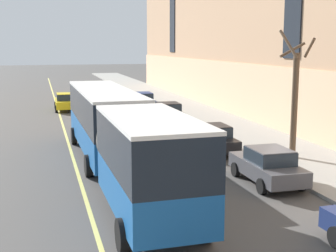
{
  "coord_description": "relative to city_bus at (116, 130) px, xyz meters",
  "views": [
    {
      "loc": [
        -3.7,
        -13.01,
        5.84
      ],
      "look_at": [
        2.45,
        9.4,
        1.8
      ],
      "focal_mm": 50.0,
      "sensor_mm": 36.0,
      "label": 1
    }
  ],
  "objects": [
    {
      "name": "taxi_cab",
      "position": [
        -1.04,
        22.52,
        -1.32
      ],
      "size": [
        1.95,
        4.41,
        1.56
      ],
      "color": "yellow",
      "rests_on": "ground"
    },
    {
      "name": "lane_centerline",
      "position": [
        -1.7,
        -4.31,
        -2.1
      ],
      "size": [
        0.16,
        140.0,
        0.01
      ],
      "primitive_type": "cube",
      "color": "#E0D66B",
      "rests_on": "ground"
    },
    {
      "name": "street_tree_far_uptown",
      "position": [
        9.17,
        0.59,
        1.15
      ],
      "size": [
        1.62,
        1.6,
        6.43
      ],
      "color": "brown",
      "rests_on": "sidewalk"
    },
    {
      "name": "ground_plane",
      "position": [
        0.51,
        -7.31,
        -2.1
      ],
      "size": [
        260.0,
        260.0,
        0.0
      ],
      "primitive_type": "plane",
      "color": "#4C4947"
    },
    {
      "name": "parked_car_black_3",
      "position": [
        6.02,
        13.38,
        -1.32
      ],
      "size": [
        2.13,
        4.31,
        1.56
      ],
      "color": "black",
      "rests_on": "ground"
    },
    {
      "name": "city_bus",
      "position": [
        0.0,
        0.0,
        0.0
      ],
      "size": [
        3.09,
        18.58,
        3.63
      ],
      "color": "#19569E",
      "rests_on": "ground"
    },
    {
      "name": "parked_car_black_6",
      "position": [
        5.77,
        3.24,
        -1.32
      ],
      "size": [
        2.03,
        4.27,
        1.56
      ],
      "color": "black",
      "rests_on": "ground"
    },
    {
      "name": "parked_car_navy_5",
      "position": [
        5.83,
        21.4,
        -1.32
      ],
      "size": [
        2.09,
        4.73,
        1.56
      ],
      "color": "navy",
      "rests_on": "ground"
    },
    {
      "name": "parked_car_darkgray_0",
      "position": [
        5.98,
        -2.87,
        -1.32
      ],
      "size": [
        1.98,
        4.26,
        1.56
      ],
      "color": "#4C4C51",
      "rests_on": "ground"
    }
  ]
}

